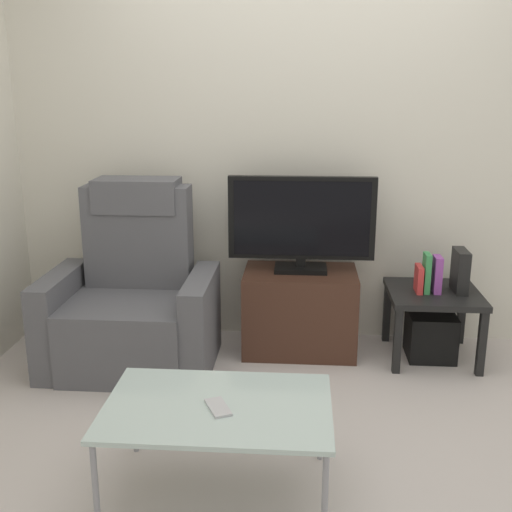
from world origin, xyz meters
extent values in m
plane|color=#BCB2AD|center=(0.00, 0.00, 0.00)|extent=(6.40, 6.40, 0.00)
cube|color=beige|center=(0.00, 1.13, 1.30)|extent=(6.40, 0.06, 2.60)
cube|color=#3D2319|center=(-0.01, 0.84, 0.26)|extent=(0.69, 0.47, 0.51)
cube|color=black|center=(-0.01, 0.61, 0.36)|extent=(0.64, 0.02, 0.02)
cube|color=black|center=(-0.01, 0.66, 0.39)|extent=(0.34, 0.11, 0.04)
cube|color=black|center=(-0.01, 0.86, 0.53)|extent=(0.32, 0.20, 0.03)
cube|color=black|center=(-0.01, 0.86, 0.57)|extent=(0.06, 0.04, 0.05)
cube|color=black|center=(-0.01, 0.86, 0.85)|extent=(0.89, 0.05, 0.51)
cube|color=black|center=(-0.01, 0.83, 0.85)|extent=(0.82, 0.01, 0.45)
cube|color=#515156|center=(-1.00, 0.53, 0.21)|extent=(0.70, 0.72, 0.42)
cube|color=#515156|center=(-1.00, 0.80, 0.73)|extent=(0.64, 0.20, 0.62)
cube|color=#515156|center=(-1.00, 0.82, 0.98)|extent=(0.50, 0.26, 0.20)
cube|color=#515156|center=(-1.42, 0.53, 0.28)|extent=(0.14, 0.68, 0.56)
cube|color=#515156|center=(-0.58, 0.53, 0.28)|extent=(0.14, 0.68, 0.56)
cube|color=black|center=(0.80, 0.78, 0.41)|extent=(0.54, 0.54, 0.04)
cube|color=black|center=(0.56, 0.54, 0.20)|extent=(0.04, 0.04, 0.39)
cube|color=black|center=(1.03, 0.54, 0.20)|extent=(0.04, 0.04, 0.39)
cube|color=black|center=(0.56, 1.02, 0.20)|extent=(0.04, 0.04, 0.39)
cube|color=black|center=(1.03, 1.02, 0.20)|extent=(0.04, 0.04, 0.39)
cube|color=black|center=(0.80, 0.78, 0.14)|extent=(0.28, 0.28, 0.28)
cube|color=red|center=(0.70, 0.76, 0.51)|extent=(0.03, 0.13, 0.16)
cube|color=#388C4C|center=(0.74, 0.76, 0.55)|extent=(0.03, 0.11, 0.24)
cube|color=purple|center=(0.80, 0.76, 0.54)|extent=(0.04, 0.11, 0.22)
cube|color=black|center=(0.94, 0.79, 0.55)|extent=(0.07, 0.20, 0.26)
cube|color=#B2C6C1|center=(-0.32, -0.64, 0.39)|extent=(0.90, 0.60, 0.02)
cylinder|color=gray|center=(-0.74, -0.91, 0.19)|extent=(0.02, 0.02, 0.38)
cylinder|color=gray|center=(0.10, -0.91, 0.19)|extent=(0.02, 0.02, 0.38)
cylinder|color=gray|center=(-0.74, -0.37, 0.19)|extent=(0.02, 0.02, 0.38)
cylinder|color=gray|center=(0.10, -0.37, 0.19)|extent=(0.02, 0.02, 0.38)
cube|color=#B7B7BC|center=(-0.32, -0.67, 0.41)|extent=(0.13, 0.17, 0.01)
camera|label=1|loc=(-0.01, -2.84, 1.62)|focal=43.65mm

